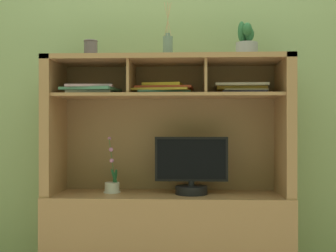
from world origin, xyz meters
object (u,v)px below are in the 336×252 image
at_px(diffuser_bottle, 168,46).
at_px(potted_succulent, 246,43).
at_px(tv_monitor, 191,169).
at_px(magazine_stack_centre, 91,90).
at_px(potted_orchid, 112,185).
at_px(media_console, 168,210).
at_px(ceramic_vase, 91,49).
at_px(magazine_stack_left, 242,89).
at_px(magazine_stack_right, 163,89).

xyz_separation_m(diffuser_bottle, potted_succulent, (0.49, 0.02, 0.02)).
xyz_separation_m(tv_monitor, magazine_stack_centre, (-0.62, -0.04, 0.49)).
bearing_deg(potted_succulent, potted_orchid, 178.02).
relative_size(media_console, diffuser_bottle, 4.42).
bearing_deg(ceramic_vase, media_console, 0.57).
distance_m(potted_orchid, magazine_stack_centre, 0.62).
height_order(tv_monitor, ceramic_vase, ceramic_vase).
distance_m(tv_monitor, diffuser_bottle, 0.78).
bearing_deg(ceramic_vase, magazine_stack_left, 3.47).
distance_m(magazine_stack_right, diffuser_bottle, 0.27).
distance_m(magazine_stack_right, potted_succulent, 0.59).
xyz_separation_m(magazine_stack_right, ceramic_vase, (-0.46, -0.03, 0.25)).
bearing_deg(magazine_stack_right, media_console, -34.50).
bearing_deg(ceramic_vase, magazine_stack_right, 3.24).
xyz_separation_m(media_console, magazine_stack_left, (0.47, 0.05, 0.76)).
bearing_deg(tv_monitor, potted_succulent, 1.72).
distance_m(media_console, potted_orchid, 0.39).
xyz_separation_m(media_console, potted_orchid, (-0.36, 0.02, 0.16)).
bearing_deg(media_console, magazine_stack_right, 145.50).
relative_size(tv_monitor, magazine_stack_left, 1.36).
bearing_deg(magazine_stack_centre, potted_succulent, 2.73).
relative_size(magazine_stack_right, ceramic_vase, 3.37).
bearing_deg(tv_monitor, magazine_stack_left, 13.35).
bearing_deg(ceramic_vase, potted_succulent, -0.49).
relative_size(potted_orchid, diffuser_bottle, 1.05).
distance_m(media_console, diffuser_bottle, 1.03).
bearing_deg(magazine_stack_left, media_console, -173.53).
distance_m(magazine_stack_centre, diffuser_bottle, 0.55).
height_order(tv_monitor, magazine_stack_right, magazine_stack_right).
relative_size(potted_orchid, ceramic_vase, 3.09).
bearing_deg(magazine_stack_right, potted_succulent, -3.78).
xyz_separation_m(media_console, diffuser_bottle, (0.00, -0.03, 1.03)).
height_order(magazine_stack_centre, ceramic_vase, ceramic_vase).
xyz_separation_m(media_console, magazine_stack_right, (-0.03, 0.02, 0.76)).
relative_size(media_console, magazine_stack_centre, 4.27).
height_order(potted_orchid, diffuser_bottle, diffuser_bottle).
bearing_deg(magazine_stack_left, magazine_stack_right, -176.32).
relative_size(tv_monitor, magazine_stack_centre, 1.29).
height_order(magazine_stack_left, magazine_stack_centre, magazine_stack_left).
bearing_deg(potted_succulent, magazine_stack_centre, -177.27).
distance_m(potted_orchid, potted_succulent, 1.23).
xyz_separation_m(magazine_stack_right, potted_succulent, (0.52, -0.03, 0.29)).
height_order(magazine_stack_centre, diffuser_bottle, diffuser_bottle).
distance_m(magazine_stack_centre, ceramic_vase, 0.27).
bearing_deg(magazine_stack_left, potted_orchid, -177.42).
bearing_deg(media_console, diffuser_bottle, -90.00).
bearing_deg(magazine_stack_centre, potted_orchid, 32.16).
bearing_deg(ceramic_vase, magazine_stack_centre, -76.76).
bearing_deg(tv_monitor, diffuser_bottle, -176.16).
height_order(tv_monitor, magazine_stack_left, magazine_stack_left).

